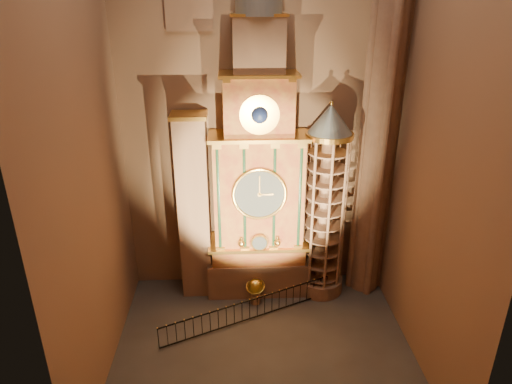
{
  "coord_description": "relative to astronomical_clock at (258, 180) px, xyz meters",
  "views": [
    {
      "loc": [
        -1.2,
        -16.88,
        15.46
      ],
      "look_at": [
        -0.22,
        3.0,
        6.85
      ],
      "focal_mm": 32.0,
      "sensor_mm": 36.0,
      "label": 1
    }
  ],
  "objects": [
    {
      "name": "celestial_globe",
      "position": [
        -0.23,
        -1.37,
        -5.79
      ],
      "size": [
        1.23,
        1.19,
        1.48
      ],
      "color": "#8C634C",
      "rests_on": "floor"
    },
    {
      "name": "gothic_pier",
      "position": [
        6.1,
        0.04,
        4.32
      ],
      "size": [
        2.04,
        2.04,
        22.0
      ],
      "color": "#8C634C",
      "rests_on": "floor"
    },
    {
      "name": "floor",
      "position": [
        0.0,
        -4.96,
        -6.68
      ],
      "size": [
        14.0,
        14.0,
        0.0
      ],
      "primitive_type": "plane",
      "color": "#383330",
      "rests_on": "ground"
    },
    {
      "name": "astronomical_clock",
      "position": [
        0.0,
        0.0,
        0.0
      ],
      "size": [
        5.6,
        2.41,
        16.7
      ],
      "color": "#8C634C",
      "rests_on": "floor"
    },
    {
      "name": "wall_left",
      "position": [
        -7.0,
        -4.96,
        4.32
      ],
      "size": [
        0.0,
        22.0,
        22.0
      ],
      "primitive_type": "plane",
      "rotation": [
        1.57,
        0.0,
        1.57
      ],
      "color": "#8D664C",
      "rests_on": "floor"
    },
    {
      "name": "wall_back",
      "position": [
        0.0,
        1.04,
        4.32
      ],
      "size": [
        22.0,
        0.0,
        22.0
      ],
      "primitive_type": "plane",
      "rotation": [
        1.57,
        0.0,
        0.0
      ],
      "color": "#8D664C",
      "rests_on": "floor"
    },
    {
      "name": "portrait_tower",
      "position": [
        -3.4,
        0.02,
        -1.53
      ],
      "size": [
        1.8,
        1.6,
        10.2
      ],
      "color": "#8C634C",
      "rests_on": "floor"
    },
    {
      "name": "iron_railing",
      "position": [
        -0.59,
        -2.85,
        -6.02
      ],
      "size": [
        8.73,
        3.94,
        1.21
      ],
      "color": "black",
      "rests_on": "floor"
    },
    {
      "name": "wall_right",
      "position": [
        7.0,
        -4.96,
        4.32
      ],
      "size": [
        0.0,
        22.0,
        22.0
      ],
      "primitive_type": "plane",
      "rotation": [
        1.57,
        0.0,
        -1.57
      ],
      "color": "#8D664C",
      "rests_on": "floor"
    },
    {
      "name": "stair_turret",
      "position": [
        3.5,
        -0.26,
        -1.41
      ],
      "size": [
        2.5,
        2.5,
        10.8
      ],
      "color": "#8C634C",
      "rests_on": "floor"
    }
  ]
}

